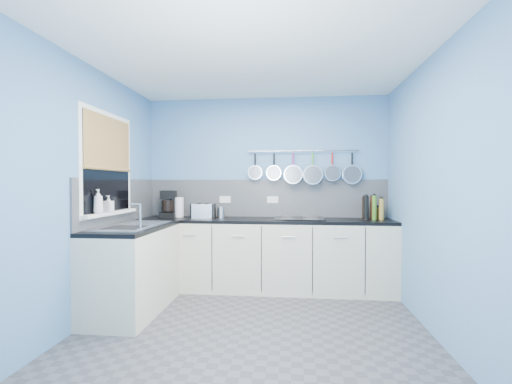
% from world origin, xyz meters
% --- Properties ---
extents(floor, '(3.20, 3.00, 0.02)m').
position_xyz_m(floor, '(0.00, 0.00, -0.01)').
color(floor, '#47474C').
rests_on(floor, ground).
extents(ceiling, '(3.20, 3.00, 0.02)m').
position_xyz_m(ceiling, '(0.00, 0.00, 2.51)').
color(ceiling, white).
rests_on(ceiling, ground).
extents(wall_back, '(3.20, 0.02, 2.50)m').
position_xyz_m(wall_back, '(0.00, 1.51, 1.25)').
color(wall_back, '#5283B2').
rests_on(wall_back, ground).
extents(wall_front, '(3.20, 0.02, 2.50)m').
position_xyz_m(wall_front, '(0.00, -1.51, 1.25)').
color(wall_front, '#5283B2').
rests_on(wall_front, ground).
extents(wall_left, '(0.02, 3.00, 2.50)m').
position_xyz_m(wall_left, '(-1.61, 0.00, 1.25)').
color(wall_left, '#5283B2').
rests_on(wall_left, ground).
extents(wall_right, '(0.02, 3.00, 2.50)m').
position_xyz_m(wall_right, '(1.61, 0.00, 1.25)').
color(wall_right, '#5283B2').
rests_on(wall_right, ground).
extents(backsplash_back, '(3.20, 0.02, 0.50)m').
position_xyz_m(backsplash_back, '(0.00, 1.49, 1.15)').
color(backsplash_back, slate).
rests_on(backsplash_back, wall_back).
extents(backsplash_left, '(0.02, 1.80, 0.50)m').
position_xyz_m(backsplash_left, '(-1.59, 0.60, 1.15)').
color(backsplash_left, slate).
rests_on(backsplash_left, wall_left).
extents(cabinet_run_back, '(3.20, 0.60, 0.86)m').
position_xyz_m(cabinet_run_back, '(0.00, 1.20, 0.43)').
color(cabinet_run_back, beige).
rests_on(cabinet_run_back, ground).
extents(worktop_back, '(3.20, 0.60, 0.04)m').
position_xyz_m(worktop_back, '(0.00, 1.20, 0.88)').
color(worktop_back, black).
rests_on(worktop_back, cabinet_run_back).
extents(cabinet_run_left, '(0.60, 1.20, 0.86)m').
position_xyz_m(cabinet_run_left, '(-1.30, 0.30, 0.43)').
color(cabinet_run_left, beige).
rests_on(cabinet_run_left, ground).
extents(worktop_left, '(0.60, 1.20, 0.04)m').
position_xyz_m(worktop_left, '(-1.30, 0.30, 0.88)').
color(worktop_left, black).
rests_on(worktop_left, cabinet_run_left).
extents(window_frame, '(0.01, 1.00, 1.10)m').
position_xyz_m(window_frame, '(-1.58, 0.30, 1.55)').
color(window_frame, white).
rests_on(window_frame, wall_left).
extents(window_glass, '(0.01, 0.90, 1.00)m').
position_xyz_m(window_glass, '(-1.57, 0.30, 1.55)').
color(window_glass, black).
rests_on(window_glass, wall_left).
extents(bamboo_blind, '(0.01, 0.90, 0.55)m').
position_xyz_m(bamboo_blind, '(-1.56, 0.30, 1.77)').
color(bamboo_blind, olive).
rests_on(bamboo_blind, wall_left).
extents(window_sill, '(0.10, 0.98, 0.03)m').
position_xyz_m(window_sill, '(-1.55, 0.30, 1.04)').
color(window_sill, white).
rests_on(window_sill, wall_left).
extents(sink_unit, '(0.50, 0.95, 0.01)m').
position_xyz_m(sink_unit, '(-1.30, 0.30, 0.90)').
color(sink_unit, silver).
rests_on(sink_unit, worktop_left).
extents(mixer_tap, '(0.12, 0.08, 0.26)m').
position_xyz_m(mixer_tap, '(-1.14, 0.12, 1.03)').
color(mixer_tap, silver).
rests_on(mixer_tap, worktop_left).
extents(socket_left, '(0.15, 0.01, 0.09)m').
position_xyz_m(socket_left, '(-0.55, 1.48, 1.13)').
color(socket_left, white).
rests_on(socket_left, backsplash_back).
extents(socket_right, '(0.15, 0.01, 0.09)m').
position_xyz_m(socket_right, '(0.10, 1.48, 1.13)').
color(socket_right, white).
rests_on(socket_right, backsplash_back).
extents(pot_rail, '(1.45, 0.02, 0.02)m').
position_xyz_m(pot_rail, '(0.50, 1.45, 1.78)').
color(pot_rail, silver).
rests_on(pot_rail, wall_back).
extents(soap_bottle_a, '(0.10, 0.10, 0.24)m').
position_xyz_m(soap_bottle_a, '(-1.53, 0.04, 1.17)').
color(soap_bottle_a, white).
rests_on(soap_bottle_a, window_sill).
extents(soap_bottle_b, '(0.09, 0.09, 0.17)m').
position_xyz_m(soap_bottle_b, '(-1.53, 0.23, 1.14)').
color(soap_bottle_b, white).
rests_on(soap_bottle_b, window_sill).
extents(paper_towel, '(0.14, 0.14, 0.26)m').
position_xyz_m(paper_towel, '(-1.14, 1.31, 1.03)').
color(paper_towel, white).
rests_on(paper_towel, worktop_back).
extents(coffee_maker, '(0.23, 0.24, 0.35)m').
position_xyz_m(coffee_maker, '(-1.28, 1.28, 1.08)').
color(coffee_maker, black).
rests_on(coffee_maker, worktop_back).
extents(toaster, '(0.31, 0.21, 0.18)m').
position_xyz_m(toaster, '(-0.79, 1.22, 0.99)').
color(toaster, silver).
rests_on(toaster, worktop_back).
extents(canister, '(0.11, 0.11, 0.14)m').
position_xyz_m(canister, '(-0.56, 1.26, 0.97)').
color(canister, silver).
rests_on(canister, worktop_back).
extents(hob, '(0.62, 0.55, 0.01)m').
position_xyz_m(hob, '(0.45, 1.25, 0.91)').
color(hob, black).
rests_on(hob, worktop_back).
extents(pan_0, '(0.19, 0.05, 0.38)m').
position_xyz_m(pan_0, '(-0.13, 1.44, 1.59)').
color(pan_0, silver).
rests_on(pan_0, pot_rail).
extents(pan_1, '(0.20, 0.09, 0.39)m').
position_xyz_m(pan_1, '(0.12, 1.44, 1.58)').
color(pan_1, silver).
rests_on(pan_1, pot_rail).
extents(pan_2, '(0.25, 0.11, 0.44)m').
position_xyz_m(pan_2, '(0.37, 1.44, 1.56)').
color(pan_2, silver).
rests_on(pan_2, pot_rail).
extents(pan_3, '(0.26, 0.10, 0.45)m').
position_xyz_m(pan_3, '(0.63, 1.44, 1.56)').
color(pan_3, silver).
rests_on(pan_3, pot_rail).
extents(pan_4, '(0.21, 0.08, 0.40)m').
position_xyz_m(pan_4, '(0.88, 1.44, 1.58)').
color(pan_4, silver).
rests_on(pan_4, pot_rail).
extents(pan_5, '(0.25, 0.06, 0.44)m').
position_xyz_m(pan_5, '(1.14, 1.44, 1.56)').
color(pan_5, silver).
rests_on(pan_5, pot_rail).
extents(condiment_0, '(0.06, 0.06, 0.15)m').
position_xyz_m(condiment_0, '(1.44, 1.34, 0.98)').
color(condiment_0, brown).
rests_on(condiment_0, worktop_back).
extents(condiment_1, '(0.05, 0.05, 0.28)m').
position_xyz_m(condiment_1, '(1.37, 1.34, 1.04)').
color(condiment_1, '#4C190C').
rests_on(condiment_1, worktop_back).
extents(condiment_2, '(0.06, 0.06, 0.28)m').
position_xyz_m(condiment_2, '(1.27, 1.32, 1.04)').
color(condiment_2, black).
rests_on(condiment_2, worktop_back).
extents(condiment_3, '(0.06, 0.06, 0.26)m').
position_xyz_m(condiment_3, '(1.46, 1.23, 1.03)').
color(condiment_3, olive).
rests_on(condiment_3, worktop_back).
extents(condiment_4, '(0.05, 0.05, 0.30)m').
position_xyz_m(condiment_4, '(1.37, 1.23, 1.05)').
color(condiment_4, '#3F721E').
rests_on(condiment_4, worktop_back).
extents(condiment_5, '(0.06, 0.06, 0.29)m').
position_xyz_m(condiment_5, '(1.27, 1.24, 1.04)').
color(condiment_5, black).
rests_on(condiment_5, worktop_back).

